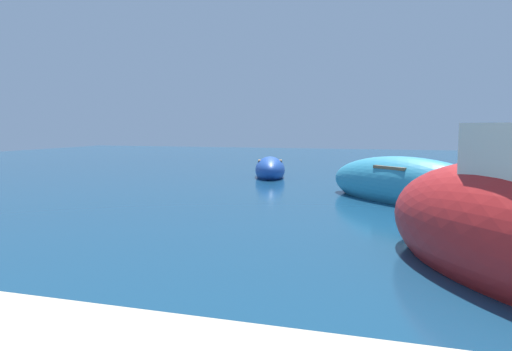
% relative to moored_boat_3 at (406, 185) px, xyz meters
% --- Properties ---
extents(moored_boat_3, '(5.45, 5.14, 1.61)m').
position_rel_moored_boat_3_xyz_m(moored_boat_3, '(0.00, 0.00, 0.00)').
color(moored_boat_3, teal).
rests_on(moored_boat_3, ground).
extents(moored_boat_7, '(2.02, 3.23, 1.08)m').
position_rel_moored_boat_3_xyz_m(moored_boat_7, '(-5.44, 5.19, -0.14)').
color(moored_boat_7, '#1E479E').
rests_on(moored_boat_7, ground).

